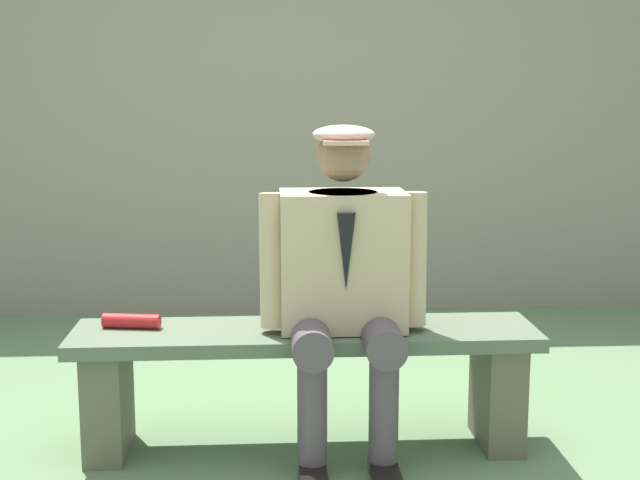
% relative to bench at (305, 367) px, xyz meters
% --- Properties ---
extents(ground_plane, '(30.00, 30.00, 0.00)m').
position_rel_bench_xyz_m(ground_plane, '(0.00, 0.00, -0.33)').
color(ground_plane, '#5A7B52').
extents(bench, '(1.81, 0.42, 0.49)m').
position_rel_bench_xyz_m(bench, '(0.00, 0.00, 0.00)').
color(bench, '#53634C').
rests_on(bench, ground).
extents(seated_man, '(0.64, 0.58, 1.28)m').
position_rel_bench_xyz_m(seated_man, '(-0.15, 0.05, 0.38)').
color(seated_man, tan).
rests_on(seated_man, ground).
extents(rolled_magazine, '(0.23, 0.09, 0.06)m').
position_rel_bench_xyz_m(rolled_magazine, '(0.68, -0.05, 0.19)').
color(rolled_magazine, '#B21E1E').
rests_on(rolled_magazine, bench).
extents(stadium_wall, '(12.00, 0.24, 2.36)m').
position_rel_bench_xyz_m(stadium_wall, '(0.00, -2.30, 0.85)').
color(stadium_wall, gray).
rests_on(stadium_wall, ground).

